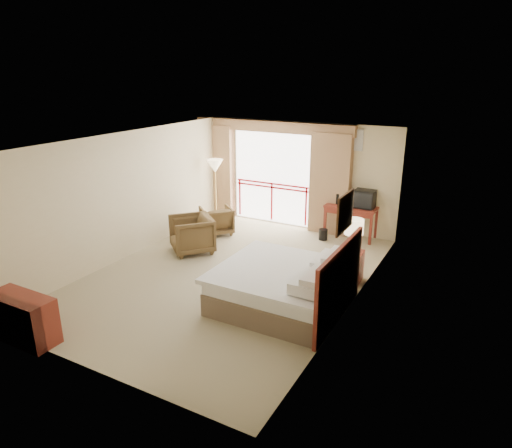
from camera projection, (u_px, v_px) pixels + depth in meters
The scene contains 29 objects.
floor at pixel (230, 275), 9.15m from camera, with size 7.00×7.00×0.00m, color gray.
ceiling at pixel (227, 140), 8.28m from camera, with size 7.00×7.00×0.00m, color white.
wall_back at pixel (301, 175), 11.63m from camera, with size 5.00×5.00×0.00m, color beige.
wall_front at pixel (83, 282), 5.80m from camera, with size 5.00×5.00×0.00m, color beige.
wall_left at pixel (130, 195), 9.85m from camera, with size 7.00×7.00×0.00m, color beige.
wall_right at pixel (356, 232), 7.58m from camera, with size 7.00×7.00×0.00m, color beige.
balcony_door at pixel (272, 178), 12.02m from camera, with size 2.40×2.40×0.00m, color white.
balcony_railing at pixel (272, 192), 12.13m from camera, with size 2.09×0.03×1.02m.
curtain_left at pixel (217, 171), 12.64m from camera, with size 1.00×0.26×2.50m, color #8E6544.
curtain_right at pixel (330, 184), 11.15m from camera, with size 1.00×0.26×2.50m, color #8E6544.
valance at pixel (271, 126), 11.50m from camera, with size 4.40×0.22×0.28m, color #8E6544.
hvac_vent at pixel (353, 140), 10.69m from camera, with size 0.50×0.04×0.50m, color silver.
bed at pixel (285, 286), 7.85m from camera, with size 2.13×2.06×0.97m.
headboard at pixel (340, 283), 7.33m from camera, with size 0.06×2.10×1.30m, color maroon.
framed_art at pixel (345, 212), 6.94m from camera, with size 0.04×0.72×0.60m.
nightstand at pixel (351, 267), 8.81m from camera, with size 0.42×0.50×0.60m, color maroon.
table_lamp at pixel (354, 227), 8.59m from camera, with size 0.36×0.36×0.63m.
phone at pixel (347, 252), 8.59m from camera, with size 0.20×0.15×0.09m, color black.
desk at pixel (352, 212), 11.06m from camera, with size 1.23×0.59×0.80m.
tv at pixel (365, 199), 10.74m from camera, with size 0.48×0.38×0.43m.
coffee_maker at pixel (338, 199), 11.07m from camera, with size 0.12×0.12×0.26m, color black.
cup at pixel (343, 203), 10.99m from camera, with size 0.07×0.07×0.10m, color white.
wastebasket at pixel (323, 234), 11.01m from camera, with size 0.21×0.21×0.26m, color black.
armchair_far at pixel (217, 233), 11.49m from camera, with size 0.73×0.75×0.68m, color #4C371E.
armchair_near at pixel (193, 251), 10.34m from camera, with size 0.88×0.91×0.82m, color #4C371E.
side_table at pixel (202, 222), 11.16m from camera, with size 0.49×0.49×0.54m.
book at pixel (202, 215), 11.10m from camera, with size 0.16×0.22×0.02m, color white.
floor_lamp at pixel (215, 168), 11.92m from camera, with size 0.43×0.43×1.69m.
dresser at pixel (23, 318), 6.84m from camera, with size 1.10×0.47×0.73m.
Camera 1 is at (4.45, -7.07, 3.91)m, focal length 32.00 mm.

